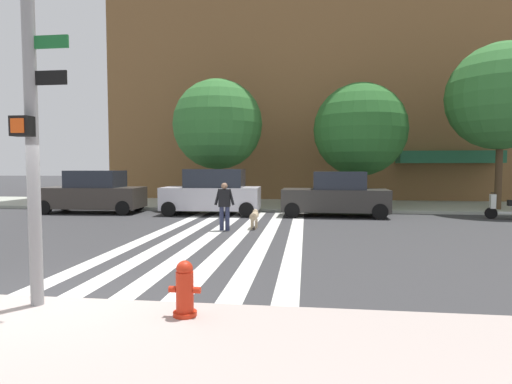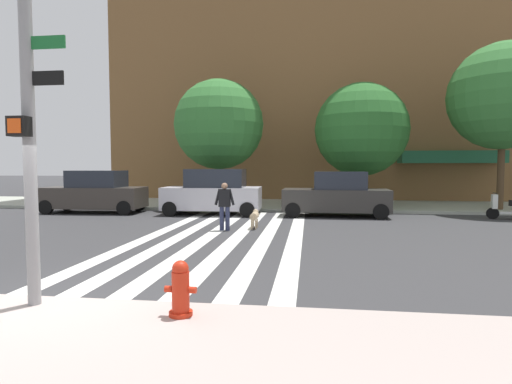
% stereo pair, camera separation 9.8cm
% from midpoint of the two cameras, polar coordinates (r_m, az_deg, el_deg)
% --- Properties ---
extents(ground_plane, '(160.00, 160.00, 0.00)m').
position_cam_midpoint_polar(ground_plane, '(13.54, -9.67, -5.82)').
color(ground_plane, '#353538').
extents(sidewalk_far, '(80.00, 6.00, 0.15)m').
position_cam_midpoint_polar(sidewalk_far, '(23.09, -2.44, -1.72)').
color(sidewalk_far, '#A6AC9D').
rests_on(sidewalk_far, ground_plane).
extents(crosswalk_stripes, '(4.95, 13.18, 0.01)m').
position_cam_midpoint_polar(crosswalk_stripes, '(13.21, -4.14, -5.99)').
color(crosswalk_stripes, silver).
rests_on(crosswalk_stripes, ground_plane).
extents(apartment_block, '(34.85, 16.29, 28.83)m').
position_cam_midpoint_polar(apartment_block, '(35.56, 15.52, 23.51)').
color(apartment_block, brown).
rests_on(apartment_block, ground_plane).
extents(traffic_light_pole, '(0.74, 0.46, 5.80)m').
position_cam_midpoint_polar(traffic_light_pole, '(6.88, -29.06, 14.27)').
color(traffic_light_pole, gray).
rests_on(traffic_light_pole, sidewalk_near).
extents(fire_hydrant, '(0.44, 0.32, 0.76)m').
position_cam_midpoint_polar(fire_hydrant, '(5.84, -9.94, -13.11)').
color(fire_hydrant, red).
rests_on(fire_hydrant, sidewalk_near).
extents(parked_car_near_curb, '(4.75, 2.13, 2.01)m').
position_cam_midpoint_polar(parked_car_near_curb, '(20.94, -21.37, -0.10)').
color(parked_car_near_curb, '#39332E').
rests_on(parked_car_near_curb, ground_plane).
extents(parked_car_behind_first, '(4.46, 2.16, 2.08)m').
position_cam_midpoint_polar(parked_car_behind_first, '(18.85, -5.80, -0.08)').
color(parked_car_behind_first, silver).
rests_on(parked_car_behind_first, ground_plane).
extents(parked_car_third_in_line, '(4.65, 2.02, 1.98)m').
position_cam_midpoint_polar(parked_car_third_in_line, '(18.39, 11.28, -0.47)').
color(parked_car_third_in_line, '#33302D').
rests_on(parked_car_third_in_line, ground_plane).
extents(parked_scooter, '(1.63, 0.56, 1.11)m').
position_cam_midpoint_polar(parked_scooter, '(19.95, 31.75, -1.91)').
color(parked_scooter, black).
rests_on(parked_scooter, ground_plane).
extents(street_tree_nearest, '(4.73, 4.73, 6.63)m').
position_cam_midpoint_polar(street_tree_nearest, '(22.04, -5.03, 9.29)').
color(street_tree_nearest, '#4C3823').
rests_on(street_tree_nearest, sidewalk_far).
extents(street_tree_middle, '(4.74, 4.74, 6.30)m').
position_cam_midpoint_polar(street_tree_middle, '(21.88, 14.55, 8.37)').
color(street_tree_middle, '#4C3823').
rests_on(street_tree_middle, sidewalk_far).
extents(street_tree_further, '(5.02, 5.02, 7.87)m').
position_cam_midpoint_polar(street_tree_further, '(23.03, 31.24, 11.28)').
color(street_tree_further, '#4C3823').
rests_on(street_tree_further, sidewalk_far).
extents(pedestrian_dog_walker, '(0.70, 0.25, 1.64)m').
position_cam_midpoint_polar(pedestrian_dog_walker, '(14.08, -4.18, -1.62)').
color(pedestrian_dog_walker, '#282D4C').
rests_on(pedestrian_dog_walker, ground_plane).
extents(dog_on_leash, '(0.27, 1.09, 0.65)m').
position_cam_midpoint_polar(dog_on_leash, '(14.57, -0.00, -3.34)').
color(dog_on_leash, tan).
rests_on(dog_on_leash, ground_plane).
extents(pedestrian_bystander, '(0.65, 0.44, 1.64)m').
position_cam_midpoint_polar(pedestrian_bystander, '(20.89, 14.08, 0.38)').
color(pedestrian_bystander, '#6B6051').
rests_on(pedestrian_bystander, sidewalk_far).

